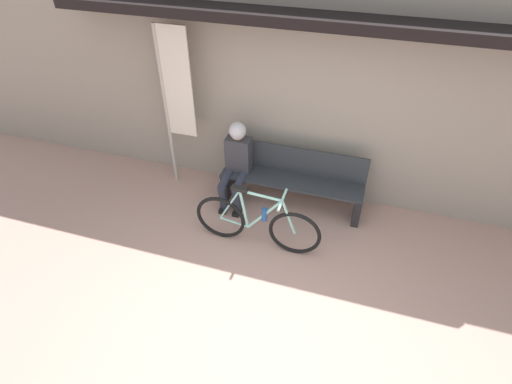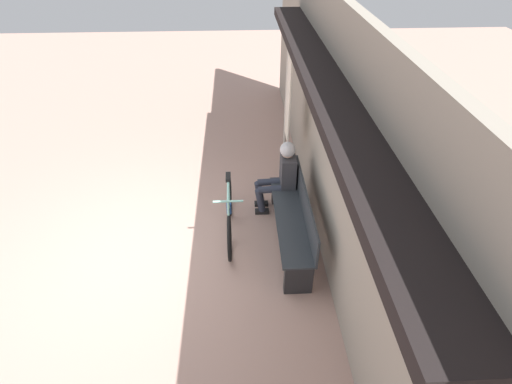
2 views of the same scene
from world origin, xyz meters
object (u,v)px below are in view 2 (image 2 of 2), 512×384
at_px(person_seated, 281,172).
at_px(banner_pole, 288,101).
at_px(park_bench_near, 294,218).
at_px(bicycle, 229,213).

distance_m(person_seated, banner_pole, 1.20).
height_order(park_bench_near, bicycle, bicycle).
bearing_deg(banner_pole, park_bench_near, -1.63).
xyz_separation_m(bicycle, banner_pole, (-1.45, 0.96, 1.09)).
distance_m(bicycle, banner_pole, 2.05).
bearing_deg(park_bench_near, person_seated, -171.35).
distance_m(park_bench_near, bicycle, 0.95).
relative_size(bicycle, person_seated, 1.34).
xyz_separation_m(park_bench_near, banner_pole, (-1.68, 0.05, 1.03)).
bearing_deg(person_seated, bicycle, -56.11).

